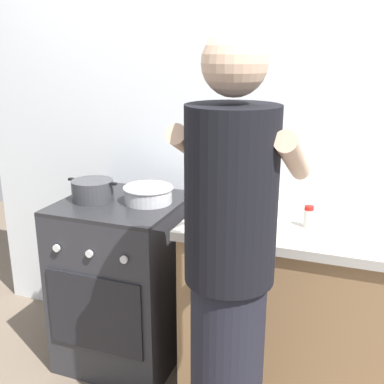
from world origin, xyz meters
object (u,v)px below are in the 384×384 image
(stove_range, at_px, (124,281))
(utensil_crock, at_px, (255,188))
(mixing_bowl, at_px, (148,193))
(spice_bottle, at_px, (308,217))
(pot, at_px, (93,190))
(person, at_px, (229,288))

(stove_range, bearing_deg, utensil_crock, 15.05)
(utensil_crock, bearing_deg, mixing_bowl, -164.80)
(spice_bottle, bearing_deg, pot, 179.87)
(pot, xyz_separation_m, mixing_bowl, (0.28, 0.07, -0.01))
(spice_bottle, bearing_deg, stove_range, 177.87)
(person, bearing_deg, spice_bottle, 71.84)
(utensil_crock, distance_m, spice_bottle, 0.36)
(person, bearing_deg, stove_range, 141.08)
(spice_bottle, relative_size, person, 0.06)
(mixing_bowl, xyz_separation_m, utensil_crock, (0.52, 0.14, 0.04))
(stove_range, distance_m, pot, 0.52)
(stove_range, xyz_separation_m, pot, (-0.14, -0.03, 0.50))
(mixing_bowl, height_order, person, person)
(pot, height_order, spice_bottle, pot)
(spice_bottle, height_order, person, person)
(stove_range, height_order, person, person)
(stove_range, xyz_separation_m, utensil_crock, (0.66, 0.18, 0.54))
(mixing_bowl, relative_size, spice_bottle, 2.62)
(mixing_bowl, bearing_deg, utensil_crock, 15.20)
(stove_range, distance_m, utensil_crock, 0.87)
(stove_range, height_order, pot, pot)
(person, bearing_deg, pot, 147.20)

